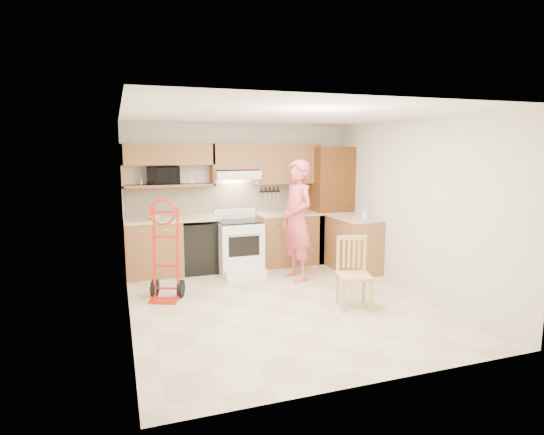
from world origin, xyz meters
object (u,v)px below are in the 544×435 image
range (240,243)px  dining_chair (354,273)px  microwave (163,176)px  hand_truck (164,255)px  person (297,220)px

range → dining_chair: range is taller
microwave → hand_truck: 1.74m
dining_chair → range: bearing=131.2°
microwave → person: bearing=-26.5°
microwave → person: 2.33m
microwave → person: (1.93, -1.09, -0.68)m
microwave → dining_chair: microwave is taller
microwave → hand_truck: size_ratio=0.41×
person → dining_chair: 1.55m
microwave → range: (1.17, -0.49, -1.11)m
microwave → person: size_ratio=0.28×
hand_truck → dining_chair: (2.31, -1.13, -0.17)m
person → dining_chair: bearing=-0.5°
range → hand_truck: 1.63m
dining_chair → microwave: bearing=145.9°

